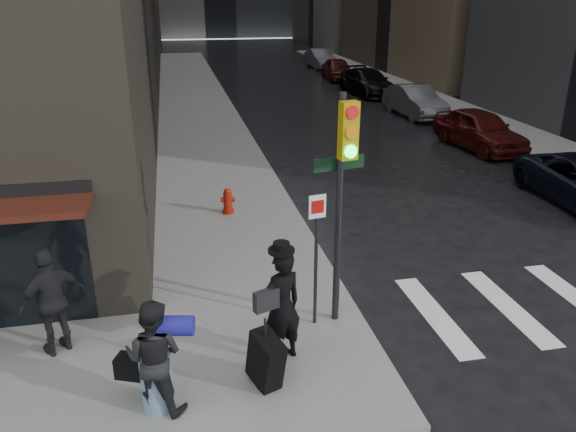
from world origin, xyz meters
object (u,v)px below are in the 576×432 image
man_jeans (154,356)px  parked_car_5 (320,59)px  parked_car_4 (338,69)px  parked_car_1 (480,129)px  man_greycoat (52,301)px  parked_car_3 (368,82)px  man_overcoat (278,315)px  fire_hydrant (228,202)px  traffic_light (341,183)px  parked_car_2 (415,101)px

man_jeans → parked_car_5: (12.90, 39.41, -0.29)m
parked_car_4 → parked_car_1: bearing=-85.3°
man_greycoat → parked_car_3: 28.28m
parked_car_4 → parked_car_5: 6.56m
man_overcoat → fire_hydrant: (-0.10, 7.06, -0.60)m
man_overcoat → traffic_light: traffic_light is taller
man_overcoat → parked_car_3: (10.49, 25.62, -0.31)m
man_overcoat → parked_car_4: size_ratio=0.50×
parked_car_1 → parked_car_3: parked_car_1 is taller
parked_car_3 → traffic_light: bearing=-116.1°
traffic_light → parked_car_2: bearing=52.0°
parked_car_2 → man_overcoat: bearing=-122.2°
traffic_light → parked_car_5: 38.93m
fire_hydrant → man_greycoat: bearing=-121.0°
traffic_light → parked_car_1: 14.95m
man_jeans → fire_hydrant: (1.87, 7.75, -0.59)m
man_jeans → parked_car_1: (12.63, 13.22, -0.27)m
man_greycoat → man_jeans: bearing=98.2°
parked_car_1 → parked_car_2: 6.55m
fire_hydrant → parked_car_3: (10.60, 18.56, 0.29)m
parked_car_1 → parked_car_4: size_ratio=1.06×
parked_car_5 → traffic_light: bearing=-105.2°
parked_car_3 → parked_car_5: 13.10m
parked_car_1 → parked_car_4: 19.64m
man_greycoat → traffic_light: size_ratio=0.46×
traffic_light → parked_car_4: bearing=63.1°
man_jeans → man_greycoat: 2.49m
traffic_light → parked_car_4: 32.51m
man_overcoat → parked_car_1: bearing=-152.4°
fire_hydrant → parked_car_4: parked_car_4 is taller
man_greycoat → parked_car_5: size_ratio=0.42×
parked_car_5 → parked_car_1: bearing=-91.5°
man_overcoat → fire_hydrant: size_ratio=3.02×
fire_hydrant → parked_car_2: (10.84, 12.01, 0.29)m
parked_car_1 → traffic_light: bearing=-134.8°
parked_car_5 → fire_hydrant: bearing=-110.1°
man_jeans → parked_car_5: bearing=-86.2°
fire_hydrant → parked_car_3: parked_car_3 is taller
man_overcoat → fire_hydrant: man_overcoat is taller
parked_car_5 → parked_car_4: bearing=-94.8°
man_jeans → traffic_light: bearing=-130.0°
man_greycoat → traffic_light: traffic_light is taller
man_jeans → fire_hydrant: size_ratio=2.50×
parked_car_2 → parked_car_3: bearing=89.3°
fire_hydrant → parked_car_4: bearing=67.1°
man_jeans → parked_car_1: bearing=-111.8°
fire_hydrant → parked_car_4: (10.59, 25.11, 0.28)m
parked_car_2 → parked_car_1: bearing=-93.5°
man_greycoat → fire_hydrant: (3.56, 5.93, -0.65)m
traffic_light → fire_hydrant: size_ratio=5.88×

